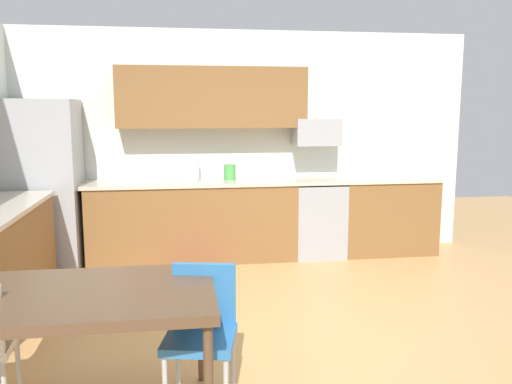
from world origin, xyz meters
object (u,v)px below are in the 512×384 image
object	(u,v)px
chair_near_table	(202,326)
refrigerator	(44,185)
kettle	(230,173)
microwave	(316,132)
oven_range	(317,218)
dining_table	(87,302)

from	to	relation	value
chair_near_table	refrigerator	bearing A→B (deg)	117.11
kettle	microwave	bearing A→B (deg)	2.71
oven_range	microwave	size ratio (longest dim) A/B	1.69
microwave	kettle	size ratio (longest dim) A/B	2.70
oven_range	refrigerator	bearing A→B (deg)	-178.53
refrigerator	kettle	distance (m)	2.07
oven_range	microwave	distance (m)	1.04
dining_table	chair_near_table	distance (m)	0.67
microwave	chair_near_table	size ratio (longest dim) A/B	0.64
chair_near_table	dining_table	bearing A→B (deg)	-171.97
microwave	dining_table	xyz separation A→B (m)	(-2.18, -3.35, -0.78)
oven_range	chair_near_table	world-z (taller)	oven_range
refrigerator	kettle	size ratio (longest dim) A/B	9.37
dining_table	chair_near_table	bearing A→B (deg)	8.03
refrigerator	oven_range	xyz separation A→B (m)	(3.13, 0.08, -0.48)
microwave	chair_near_table	bearing A→B (deg)	-115.40
chair_near_table	kettle	world-z (taller)	kettle
oven_range	dining_table	bearing A→B (deg)	-123.83
refrigerator	dining_table	size ratio (longest dim) A/B	1.34
chair_near_table	kettle	size ratio (longest dim) A/B	4.25
dining_table	chair_near_table	xyz separation A→B (m)	(0.63, 0.09, -0.21)
oven_range	microwave	bearing A→B (deg)	90.00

